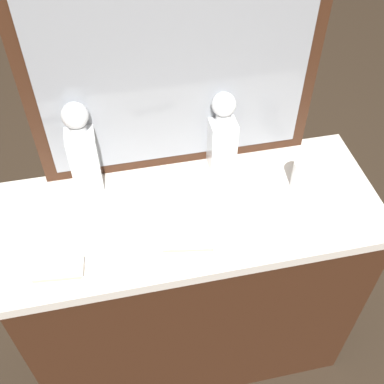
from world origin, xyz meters
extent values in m
plane|color=#2D2319|center=(0.00, 0.00, 0.00)|extent=(6.00, 6.00, 0.00)
cube|color=#381E11|center=(0.00, 0.00, 0.43)|extent=(1.15, 0.47, 0.86)
cube|color=silver|center=(0.00, 0.00, 0.88)|extent=(1.18, 0.48, 0.03)
cube|color=#381E11|center=(0.00, 0.23, 1.22)|extent=(0.87, 0.03, 0.65)
cube|color=gray|center=(0.00, 0.21, 1.22)|extent=(0.79, 0.01, 0.57)
cube|color=white|center=(0.14, 0.18, 0.99)|extent=(0.08, 0.08, 0.18)
cube|color=brown|center=(0.14, 0.18, 0.96)|extent=(0.07, 0.07, 0.12)
cylinder|color=white|center=(0.14, 0.18, 1.10)|extent=(0.05, 0.05, 0.03)
sphere|color=white|center=(0.14, 0.18, 1.14)|extent=(0.08, 0.08, 0.08)
cube|color=white|center=(-0.30, 0.17, 1.01)|extent=(0.09, 0.09, 0.22)
cube|color=brown|center=(-0.30, 0.17, 0.96)|extent=(0.07, 0.07, 0.13)
cylinder|color=white|center=(-0.30, 0.17, 1.13)|extent=(0.05, 0.05, 0.03)
sphere|color=white|center=(-0.30, 0.17, 1.18)|extent=(0.08, 0.08, 0.08)
cylinder|color=white|center=(0.37, 0.03, 0.95)|extent=(0.07, 0.07, 0.10)
cylinder|color=silver|center=(0.37, 0.03, 0.90)|extent=(0.07, 0.07, 0.01)
cube|color=#B7A88C|center=(-0.04, -0.13, 0.91)|extent=(0.15, 0.07, 0.01)
cube|color=beige|center=(-0.04, -0.13, 0.92)|extent=(0.17, 0.08, 0.01)
cube|color=#B7A88C|center=(-0.41, -0.15, 0.91)|extent=(0.14, 0.07, 0.01)
cube|color=beige|center=(-0.41, -0.15, 0.92)|extent=(0.15, 0.07, 0.01)
cylinder|color=silver|center=(-0.32, -0.02, 0.90)|extent=(0.08, 0.08, 0.01)
camera|label=1|loc=(-0.20, -0.94, 2.02)|focal=44.80mm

